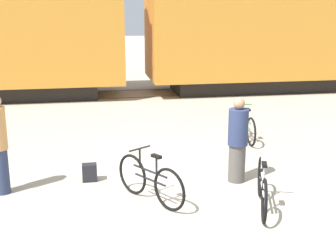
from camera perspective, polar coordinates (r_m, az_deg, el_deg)
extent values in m
plane|color=#B2A893|center=(8.60, 2.92, -8.04)|extent=(80.00, 80.00, 0.00)
cube|color=black|center=(19.37, 15.75, 5.23)|extent=(10.10, 2.17, 0.55)
cube|color=#C67F28|center=(19.14, 16.21, 11.63)|extent=(12.02, 2.89, 3.78)
cube|color=#4C4238|center=(16.94, -3.59, 3.52)|extent=(37.04, 0.07, 0.01)
cube|color=#4C4238|center=(18.35, -4.09, 4.39)|extent=(37.04, 0.07, 0.01)
torus|color=black|center=(12.20, 8.76, 0.51)|extent=(0.08, 0.70, 0.70)
torus|color=black|center=(11.30, 10.09, -0.71)|extent=(0.08, 0.70, 0.70)
cylinder|color=#338C38|center=(11.70, 9.44, 0.77)|extent=(0.07, 0.85, 0.04)
cylinder|color=#338C38|center=(11.74, 9.41, 0.08)|extent=(0.07, 0.77, 0.04)
cylinder|color=#338C38|center=(11.51, 9.71, 1.27)|extent=(0.04, 0.04, 0.29)
cube|color=black|center=(11.48, 9.74, 1.99)|extent=(0.09, 0.20, 0.05)
cylinder|color=#338C38|center=(11.91, 9.11, 1.84)|extent=(0.04, 0.04, 0.33)
cylinder|color=#338C38|center=(11.88, 9.15, 2.61)|extent=(0.46, 0.05, 0.03)
torus|color=black|center=(8.47, 11.19, -6.08)|extent=(0.26, 0.70, 0.71)
torus|color=black|center=(7.50, 11.65, -8.94)|extent=(0.26, 0.70, 0.71)
cylinder|color=silver|center=(7.92, 11.47, -6.21)|extent=(0.31, 0.89, 0.04)
cylinder|color=silver|center=(7.97, 11.42, -7.21)|extent=(0.28, 0.81, 0.04)
cylinder|color=silver|center=(7.70, 11.61, -5.66)|extent=(0.04, 0.04, 0.30)
cube|color=black|center=(7.65, 11.67, -4.61)|extent=(0.14, 0.21, 0.05)
cylinder|color=silver|center=(8.13, 11.41, -4.39)|extent=(0.04, 0.04, 0.33)
cylinder|color=silver|center=(8.08, 11.47, -3.28)|extent=(0.45, 0.17, 0.03)
torus|color=black|center=(8.42, -4.37, -5.88)|extent=(0.45, 0.64, 0.74)
torus|color=black|center=(7.74, 0.15, -7.75)|extent=(0.45, 0.64, 0.74)
cylinder|color=black|center=(8.01, -2.22, -5.52)|extent=(0.50, 0.73, 0.04)
cylinder|color=black|center=(8.06, -2.21, -6.55)|extent=(0.45, 0.66, 0.04)
cylinder|color=black|center=(7.84, -1.42, -4.78)|extent=(0.04, 0.04, 0.31)
cube|color=black|center=(7.78, -1.43, -3.71)|extent=(0.18, 0.21, 0.05)
cylinder|color=black|center=(8.14, -3.46, -3.91)|extent=(0.04, 0.04, 0.34)
cylinder|color=black|center=(8.09, -3.47, -2.76)|extent=(0.40, 0.28, 0.03)
cylinder|color=#514C47|center=(9.06, 8.38, -4.49)|extent=(0.32, 0.32, 0.73)
cylinder|color=navy|center=(8.85, 8.56, -0.14)|extent=(0.38, 0.38, 0.69)
sphere|color=#A37556|center=(8.74, 8.67, 2.74)|extent=(0.22, 0.22, 0.22)
cylinder|color=#283351|center=(8.91, -19.63, -5.23)|extent=(0.26, 0.26, 0.83)
cube|color=black|center=(9.17, -9.54, -5.61)|extent=(0.28, 0.20, 0.34)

